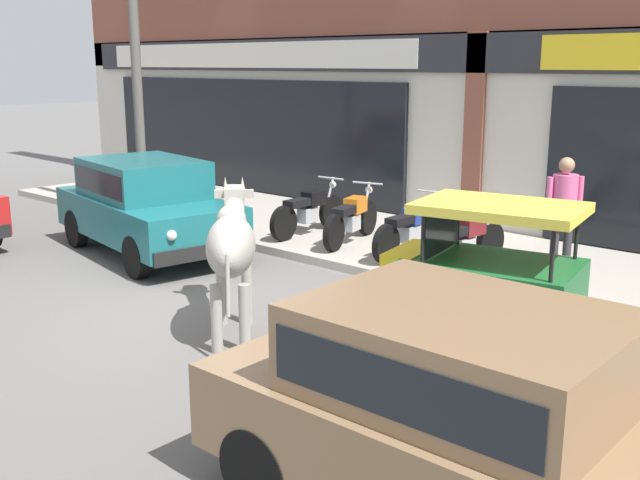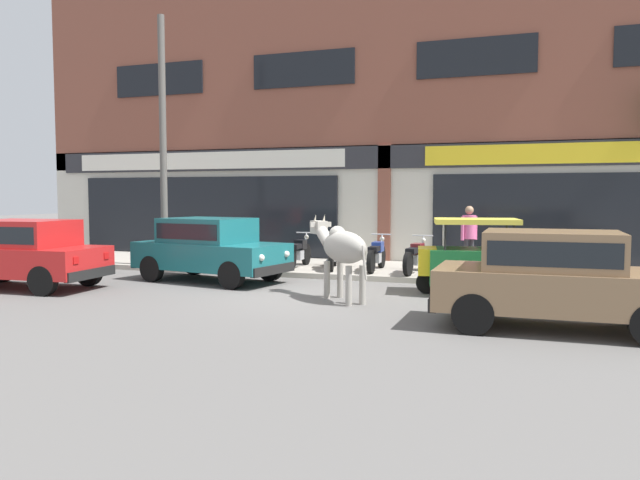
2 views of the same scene
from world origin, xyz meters
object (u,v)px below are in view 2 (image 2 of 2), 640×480
object	(u,v)px
cow	(342,248)
car_3	(210,246)
motorcycle_1	(333,253)
motorcycle_3	(416,257)
auto_rickshaw	(469,262)
car_0	(556,275)
car_1	(22,250)
motorcycle_2	(377,255)
utility_pole	(163,142)
pedestrian	(469,232)
motorcycle_0	(299,252)

from	to	relation	value
cow	car_3	bearing A→B (deg)	157.50
motorcycle_1	motorcycle_3	xyz separation A→B (m)	(2.14, -0.19, 0.00)
car_3	motorcycle_3	world-z (taller)	car_3
motorcycle_3	auto_rickshaw	bearing A→B (deg)	-54.41
car_0	auto_rickshaw	xyz separation A→B (m)	(-1.55, 2.94, -0.15)
car_0	car_1	world-z (taller)	same
car_0	motorcycle_2	xyz separation A→B (m)	(-4.00, 5.12, -0.30)
motorcycle_1	utility_pole	size ratio (longest dim) A/B	0.27
cow	motorcycle_3	bearing A→B (deg)	78.53
motorcycle_2	motorcycle_3	size ratio (longest dim) A/B	1.00
pedestrian	utility_pole	distance (m)	8.12
motorcycle_1	motorcycle_3	size ratio (longest dim) A/B	0.98
car_1	car_0	bearing A→B (deg)	-3.25
motorcycle_1	motorcycle_3	world-z (taller)	same
car_0	motorcycle_3	bearing A→B (deg)	121.14
cow	utility_pole	bearing A→B (deg)	152.90
motorcycle_0	motorcycle_1	bearing A→B (deg)	0.17
auto_rickshaw	car_0	bearing A→B (deg)	-62.20
car_0	motorcycle_2	bearing A→B (deg)	127.98
car_0	motorcycle_0	bearing A→B (deg)	139.63
car_1	motorcycle_1	distance (m)	7.11
car_0	car_3	bearing A→B (deg)	158.53
motorcycle_0	motorcycle_1	world-z (taller)	same
car_1	motorcycle_3	xyz separation A→B (m)	(7.60, 4.37, -0.30)
car_1	auto_rickshaw	distance (m)	9.35
pedestrian	car_1	bearing A→B (deg)	-151.44
motorcycle_0	motorcycle_2	bearing A→B (deg)	-0.80
motorcycle_2	utility_pole	world-z (taller)	utility_pole
cow	auto_rickshaw	bearing A→B (deg)	35.47
motorcycle_3	car_1	bearing A→B (deg)	-150.10
cow	motorcycle_3	xyz separation A→B (m)	(0.73, 3.58, -0.49)
cow	car_1	size ratio (longest dim) A/B	0.46
car_3	auto_rickshaw	distance (m)	5.84
car_3	pedestrian	size ratio (longest dim) A/B	2.38
car_1	pedestrian	bearing A→B (deg)	28.56
car_0	motorcycle_1	xyz separation A→B (m)	(-5.14, 5.16, -0.30)
car_1	utility_pole	distance (m)	4.67
motorcycle_3	car_3	bearing A→B (deg)	-154.81
motorcycle_0	utility_pole	world-z (taller)	utility_pole
auto_rickshaw	motorcycle_3	size ratio (longest dim) A/B	1.16
motorcycle_1	pedestrian	xyz separation A→B (m)	(3.33, 0.23, 0.60)
motorcycle_1	car_3	bearing A→B (deg)	-134.96
auto_rickshaw	car_3	bearing A→B (deg)	-179.65
motorcycle_1	motorcycle_0	bearing A→B (deg)	-179.83
cow	motorcycle_0	bearing A→B (deg)	121.80
auto_rickshaw	motorcycle_1	bearing A→B (deg)	148.36
motorcycle_1	motorcycle_2	bearing A→B (deg)	-1.57
auto_rickshaw	motorcycle_3	distance (m)	2.50
cow	pedestrian	xyz separation A→B (m)	(1.92, 3.99, 0.11)
motorcycle_1	pedestrian	distance (m)	3.39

